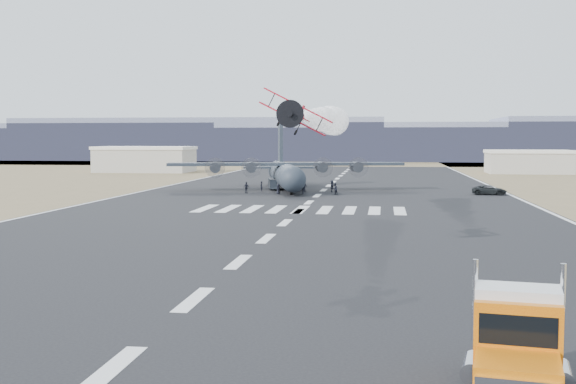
% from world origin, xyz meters
% --- Properties ---
extents(ground, '(500.00, 500.00, 0.00)m').
position_xyz_m(ground, '(0.00, 0.00, 0.00)').
color(ground, black).
rests_on(ground, ground).
extents(scrub_far, '(500.00, 80.00, 0.00)m').
position_xyz_m(scrub_far, '(0.00, 230.00, 0.00)').
color(scrub_far, olive).
rests_on(scrub_far, ground).
extents(runway_markings, '(60.00, 260.00, 0.01)m').
position_xyz_m(runway_markings, '(0.00, 60.00, 0.01)').
color(runway_markings, silver).
rests_on(runway_markings, ground).
extents(ridge_seg_b, '(150.00, 50.00, 15.00)m').
position_xyz_m(ridge_seg_b, '(-130.00, 260.00, 7.50)').
color(ridge_seg_b, slate).
rests_on(ridge_seg_b, ground).
extents(ridge_seg_c, '(150.00, 50.00, 17.00)m').
position_xyz_m(ridge_seg_c, '(-65.00, 260.00, 8.50)').
color(ridge_seg_c, slate).
rests_on(ridge_seg_c, ground).
extents(ridge_seg_d, '(150.00, 50.00, 13.00)m').
position_xyz_m(ridge_seg_d, '(0.00, 260.00, 6.50)').
color(ridge_seg_d, slate).
rests_on(ridge_seg_d, ground).
extents(ridge_seg_e, '(150.00, 50.00, 15.00)m').
position_xyz_m(ridge_seg_e, '(65.00, 260.00, 7.50)').
color(ridge_seg_e, slate).
rests_on(ridge_seg_e, ground).
extents(hangar_left, '(24.50, 14.50, 6.70)m').
position_xyz_m(hangar_left, '(-52.00, 145.00, 3.41)').
color(hangar_left, '#A5A093').
rests_on(hangar_left, ground).
extents(hangar_right, '(20.50, 12.50, 5.90)m').
position_xyz_m(hangar_right, '(46.00, 150.00, 3.01)').
color(hangar_right, '#A5A093').
rests_on(hangar_right, ground).
extents(semi_truck, '(3.97, 8.72, 3.83)m').
position_xyz_m(semi_truck, '(14.44, -13.31, 1.88)').
color(semi_truck, black).
rests_on(semi_truck, ground).
extents(aerobatic_biplane, '(5.31, 5.25, 3.84)m').
position_xyz_m(aerobatic_biplane, '(3.17, 18.39, 10.53)').
color(aerobatic_biplane, red).
extents(smoke_trail, '(3.70, 36.36, 3.70)m').
position_xyz_m(smoke_trail, '(3.53, 47.79, 10.81)').
color(smoke_trail, white).
extents(transport_aircraft, '(39.42, 32.26, 11.44)m').
position_xyz_m(transport_aircraft, '(-6.61, 84.40, 2.95)').
color(transport_aircraft, '#202830').
rests_on(transport_aircraft, ground).
extents(support_vehicle, '(5.52, 2.96, 1.47)m').
position_xyz_m(support_vehicle, '(26.31, 77.27, 0.74)').
color(support_vehicle, black).
rests_on(support_vehicle, ground).
extents(crew_a, '(0.69, 0.61, 1.61)m').
position_xyz_m(crew_a, '(-4.60, 77.48, 0.81)').
color(crew_a, black).
rests_on(crew_a, ground).
extents(crew_b, '(0.92, 0.97, 1.71)m').
position_xyz_m(crew_b, '(-2.86, 80.77, 0.86)').
color(crew_b, black).
rests_on(crew_b, ground).
extents(crew_c, '(1.28, 1.14, 1.83)m').
position_xyz_m(crew_c, '(-2.60, 75.37, 0.91)').
color(crew_c, black).
rests_on(crew_c, ground).
extents(crew_d, '(1.18, 0.91, 1.79)m').
position_xyz_m(crew_d, '(-11.62, 75.37, 0.90)').
color(crew_d, black).
rests_on(crew_d, ground).
extents(crew_e, '(0.84, 0.90, 1.58)m').
position_xyz_m(crew_e, '(-6.37, 74.60, 0.79)').
color(crew_e, black).
rests_on(crew_e, ground).
extents(crew_f, '(0.61, 1.77, 1.89)m').
position_xyz_m(crew_f, '(1.70, 80.05, 0.95)').
color(crew_f, black).
rests_on(crew_f, ground).
extents(crew_g, '(0.50, 0.60, 1.63)m').
position_xyz_m(crew_g, '(-10.06, 80.41, 0.81)').
color(crew_g, black).
rests_on(crew_g, ground).
extents(crew_h, '(0.98, 1.02, 1.80)m').
position_xyz_m(crew_h, '(2.57, 74.34, 0.90)').
color(crew_h, black).
rests_on(crew_h, ground).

